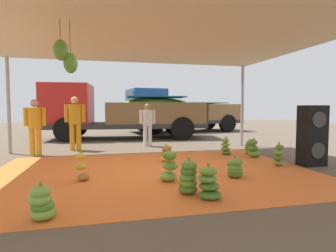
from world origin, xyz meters
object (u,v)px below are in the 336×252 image
Objects in this scene: cargo_truck_far at (179,111)px; speaker_stack at (312,136)px; banana_bunch_10 at (253,149)px; cargo_truck_main at (121,111)px; banana_bunch_8 at (166,154)px; banana_bunch_3 at (209,184)px; banana_bunch_7 at (188,178)px; banana_bunch_5 at (249,148)px; worker_1 at (35,123)px; banana_bunch_9 at (279,156)px; worker_0 at (75,119)px; worker_2 at (147,121)px; banana_bunch_1 at (235,168)px; banana_bunch_11 at (226,147)px; banana_bunch_0 at (42,204)px; banana_bunch_6 at (82,168)px; banana_bunch_4 at (169,167)px.

cargo_truck_far is 9.78m from speaker_stack.
banana_bunch_10 is 6.60m from cargo_truck_main.
banana_bunch_8 is 0.83× the size of banana_bunch_10.
banana_bunch_7 is (-0.24, 0.27, 0.03)m from banana_bunch_3.
worker_1 is at bearing 169.06° from banana_bunch_5.
worker_0 is at bearing 143.56° from banana_bunch_9.
worker_2 reaches higher than banana_bunch_9.
worker_2 reaches higher than banana_bunch_8.
banana_bunch_3 is 11.81m from cargo_truck_far.
banana_bunch_8 is at bearing -107.56° from cargo_truck_far.
banana_bunch_1 is 0.73× the size of banana_bunch_7.
banana_bunch_9 is 0.32× the size of worker_0.
banana_bunch_7 is 3.89m from banana_bunch_11.
banana_bunch_5 is 5.52m from worker_0.
cargo_truck_main is at bearing 80.60° from banana_bunch_0.
speaker_stack is at bearing -59.40° from cargo_truck_main.
banana_bunch_0 is 0.86× the size of banana_bunch_10.
banana_bunch_7 is at bearing 131.55° from banana_bunch_3.
banana_bunch_11 is at bearing -11.72° from worker_1.
banana_bunch_9 is at bearing -24.04° from banana_bunch_8.
banana_bunch_10 is at bearing 18.65° from banana_bunch_6.
banana_bunch_0 is 3.90m from banana_bunch_8.
cargo_truck_far is at bearing 73.55° from banana_bunch_4.
banana_bunch_7 reaches higher than banana_bunch_8.
banana_bunch_9 is (2.46, 1.80, 0.01)m from banana_bunch_3.
worker_0 is (-2.45, 5.43, 0.78)m from banana_bunch_3.
banana_bunch_4 is at bearing -93.95° from worker_2.
banana_bunch_9 is (-0.18, -1.65, 0.05)m from banana_bunch_5.
cargo_truck_main is (-0.56, 8.34, 0.96)m from banana_bunch_7.
banana_bunch_1 is 2.94m from banana_bunch_6.
banana_bunch_7 is 0.36× the size of worker_1.
worker_2 is (3.43, 1.22, -0.05)m from worker_1.
cargo_truck_far is 7.94m from worker_0.
cargo_truck_far is at bearing 88.55° from banana_bunch_10.
banana_bunch_3 is at bearing 6.97° from banana_bunch_0.
banana_bunch_3 is at bearing -48.45° from banana_bunch_7.
cargo_truck_main is (-0.80, 8.61, 0.99)m from banana_bunch_3.
worker_1 reaches higher than banana_bunch_1.
banana_bunch_9 is 0.39× the size of speaker_stack.
worker_0 reaches higher than banana_bunch_6.
banana_bunch_7 is 0.38× the size of worker_2.
worker_2 reaches higher than banana_bunch_4.
banana_bunch_1 is 0.95× the size of banana_bunch_5.
worker_0 is at bearing 134.12° from banana_bunch_8.
speaker_stack is at bearing 2.54° from banana_bunch_6.
banana_bunch_6 reaches higher than banana_bunch_0.
speaker_stack is (6.75, -2.92, -0.23)m from worker_1.
worker_2 reaches higher than banana_bunch_11.
banana_bunch_3 is 0.92× the size of banana_bunch_7.
banana_bunch_1 is 1.41m from banana_bunch_3.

